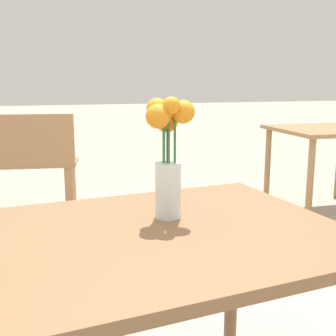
{
  "coord_description": "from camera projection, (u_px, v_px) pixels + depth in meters",
  "views": [
    {
      "loc": [
        -0.34,
        -1.03,
        1.09
      ],
      "look_at": [
        0.01,
        0.09,
        0.85
      ],
      "focal_mm": 45.0,
      "sensor_mm": 36.0,
      "label": 1
    }
  ],
  "objects": [
    {
      "name": "table_front",
      "position": [
        173.0,
        263.0,
        1.16
      ],
      "size": [
        0.96,
        0.83,
        0.7
      ],
      "color": "brown",
      "rests_on": "ground_plane"
    },
    {
      "name": "flower_vase",
      "position": [
        168.0,
        157.0,
        1.19
      ],
      "size": [
        0.14,
        0.12,
        0.35
      ],
      "color": "silver",
      "rests_on": "table_front"
    },
    {
      "name": "table_back",
      "position": [
        329.0,
        140.0,
        3.5
      ],
      "size": [
        0.9,
        0.84,
        0.72
      ],
      "color": "#9E7047",
      "rests_on": "ground_plane"
    }
  ]
}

